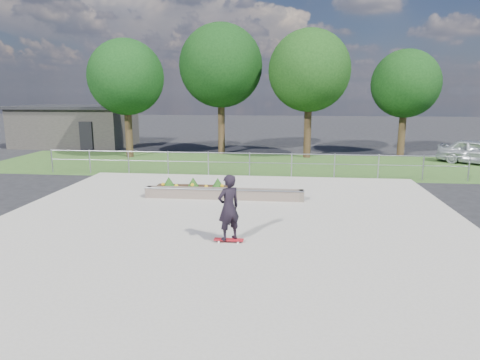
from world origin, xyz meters
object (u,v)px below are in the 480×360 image
Objects in this scene: parked_car at (477,152)px; planter_bed at (192,189)px; grind_ledge at (224,194)px; skateboarder at (229,208)px.

planter_bed is at bearing 154.67° from parked_car.
skateboarder is (0.83, -4.66, 0.76)m from grind_ledge.
planter_bed is 1.61× the size of skateboarder.
planter_bed is 16.90m from parked_car.
skateboarder is at bearing -67.79° from planter_bed.
grind_ledge is 4.79m from skateboarder.
parked_car is at bearing 36.53° from grind_ledge.
skateboarder reaches higher than grind_ledge.
planter_bed is at bearing 151.72° from grind_ledge.
planter_bed is 5.88m from skateboarder.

